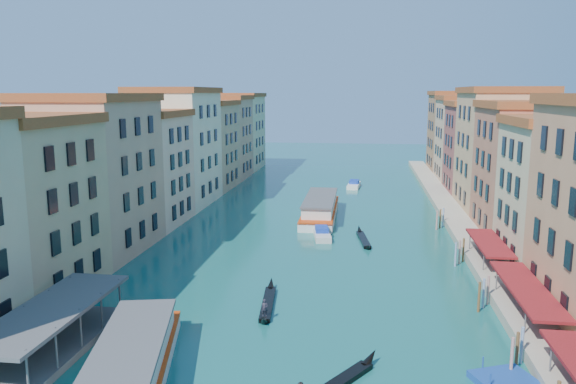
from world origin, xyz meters
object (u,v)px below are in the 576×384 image
object	(u,v)px
vaporetto_stop	(54,335)
vaporetto_near	(129,370)
gondola_fore	(268,302)
vaporetto_far	(320,208)

from	to	relation	value
vaporetto_stop	vaporetto_near	xyz separation A→B (m)	(8.15, -4.52, -0.03)
gondola_fore	vaporetto_stop	bearing A→B (deg)	-147.18
vaporetto_near	gondola_fore	world-z (taller)	vaporetto_near
vaporetto_near	gondola_fore	bearing A→B (deg)	54.72
vaporetto_stop	vaporetto_far	bearing A→B (deg)	72.09
vaporetto_stop	vaporetto_far	size ratio (longest dim) A/B	0.73
vaporetto_far	vaporetto_near	bearing A→B (deg)	-99.21
vaporetto_far	gondola_fore	distance (m)	39.80
gondola_fore	vaporetto_far	bearing A→B (deg)	81.84
vaporetto_far	gondola_fore	world-z (taller)	vaporetto_far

